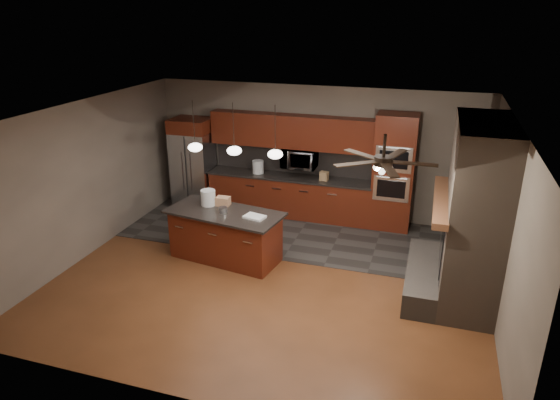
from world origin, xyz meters
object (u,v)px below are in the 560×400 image
at_px(kitchen_island, 225,235).
at_px(white_bucket, 208,198).
at_px(counter_bucket, 258,167).
at_px(paint_can, 223,210).
at_px(microwave, 299,158).
at_px(paint_tray, 255,217).
at_px(counter_box, 324,176).
at_px(cardboard_box, 223,201).
at_px(oven_tower, 394,173).
at_px(refrigerator, 194,163).

bearing_deg(kitchen_island, white_bucket, 161.11).
bearing_deg(white_bucket, counter_bucket, 84.38).
bearing_deg(paint_can, counter_bucket, 94.70).
relative_size(microwave, white_bucket, 2.55).
relative_size(paint_tray, counter_box, 1.88).
distance_m(kitchen_island, paint_tray, 0.77).
distance_m(white_bucket, cardboard_box, 0.28).
xyz_separation_m(oven_tower, white_bucket, (-3.10, -2.09, -0.13)).
xyz_separation_m(counter_bucket, counter_box, (1.49, -0.05, -0.05)).
bearing_deg(white_bucket, kitchen_island, -27.71).
bearing_deg(paint_tray, oven_tower, 61.93).
relative_size(kitchen_island, white_bucket, 7.62).
relative_size(oven_tower, white_bucket, 8.31).
height_order(oven_tower, counter_bucket, oven_tower).
bearing_deg(counter_bucket, paint_tray, -71.60).
bearing_deg(paint_tray, cardboard_box, 166.37).
bearing_deg(white_bucket, counter_box, 50.45).
bearing_deg(refrigerator, paint_can, -53.10).
bearing_deg(oven_tower, cardboard_box, -144.66).
distance_m(microwave, paint_tray, 2.48).
bearing_deg(kitchen_island, counter_bucket, 103.66).
bearing_deg(microwave, counter_box, -10.02).
relative_size(paint_tray, counter_bucket, 1.26).
xyz_separation_m(microwave, counter_box, (0.57, -0.10, -0.31)).
xyz_separation_m(oven_tower, paint_tray, (-2.10, -2.39, -0.25)).
height_order(white_bucket, paint_tray, white_bucket).
height_order(paint_tray, cardboard_box, cardboard_box).
distance_m(microwave, cardboard_box, 2.27).
distance_m(paint_tray, counter_box, 2.45).
bearing_deg(white_bucket, paint_can, -32.97).
height_order(microwave, kitchen_island, microwave).
distance_m(kitchen_island, counter_box, 2.66).
bearing_deg(refrigerator, counter_bucket, 3.07).
distance_m(microwave, paint_can, 2.54).
bearing_deg(microwave, paint_can, -106.75).
height_order(oven_tower, kitchen_island, oven_tower).
distance_m(oven_tower, counter_bucket, 2.90).
bearing_deg(paint_can, white_bucket, 147.03).
bearing_deg(cardboard_box, refrigerator, 127.65).
height_order(white_bucket, counter_box, white_bucket).
bearing_deg(counter_bucket, oven_tower, -0.15).
xyz_separation_m(paint_tray, counter_box, (0.69, 2.35, 0.06)).
xyz_separation_m(oven_tower, refrigerator, (-4.41, -0.07, -0.18)).
relative_size(oven_tower, cardboard_box, 9.63).
height_order(paint_can, counter_bucket, counter_bucket).
bearing_deg(paint_tray, counter_bucket, 121.52).
distance_m(paint_tray, counter_bucket, 2.53).
relative_size(kitchen_island, paint_tray, 6.21).
xyz_separation_m(microwave, white_bucket, (-1.13, -2.15, -0.24)).
height_order(refrigerator, kitchen_island, refrigerator).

